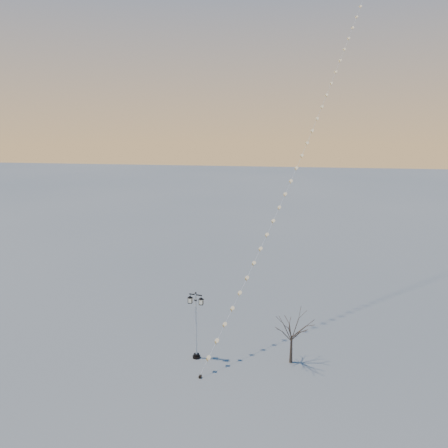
# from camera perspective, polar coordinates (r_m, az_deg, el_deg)

# --- Properties ---
(ground) EXTENTS (300.00, 300.00, 0.00)m
(ground) POSITION_cam_1_polar(r_m,az_deg,el_deg) (35.45, -2.27, -17.66)
(ground) COLOR slate
(ground) RESTS_ON ground
(street_lamp) EXTENTS (1.35, 0.65, 5.40)m
(street_lamp) POSITION_cam_1_polar(r_m,az_deg,el_deg) (35.62, -3.51, -12.08)
(street_lamp) COLOR black
(street_lamp) RESTS_ON ground
(bare_tree) EXTENTS (2.39, 2.39, 3.97)m
(bare_tree) POSITION_cam_1_polar(r_m,az_deg,el_deg) (35.40, 8.46, -12.79)
(bare_tree) COLOR #3D2F24
(bare_tree) RESTS_ON ground
(kite_train) EXTENTS (17.85, 36.72, 42.95)m
(kite_train) POSITION_cam_1_polar(r_m,az_deg,el_deg) (47.02, 12.24, 16.75)
(kite_train) COLOR black
(kite_train) RESTS_ON ground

